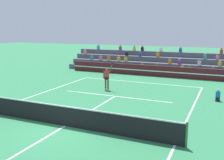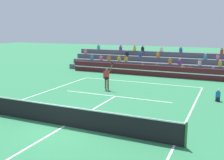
% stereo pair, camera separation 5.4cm
% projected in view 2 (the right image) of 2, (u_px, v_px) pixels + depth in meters
% --- Properties ---
extents(ground_plane, '(120.00, 120.00, 0.00)m').
position_uv_depth(ground_plane, '(65.00, 126.00, 13.22)').
color(ground_plane, '#2D7A4C').
extents(court_lines, '(11.10, 23.90, 0.01)m').
position_uv_depth(court_lines, '(65.00, 126.00, 13.22)').
color(court_lines, white).
rests_on(court_lines, ground).
extents(tennis_net, '(12.00, 0.10, 1.10)m').
position_uv_depth(tennis_net, '(64.00, 116.00, 13.11)').
color(tennis_net, '#2D6B38').
rests_on(tennis_net, ground).
extents(sponsor_banner_wall, '(18.00, 0.26, 1.10)m').
position_uv_depth(sponsor_banner_wall, '(150.00, 71.00, 26.97)').
color(sponsor_banner_wall, '#51191E').
rests_on(sponsor_banner_wall, ground).
extents(bleacher_stand, '(20.70, 3.80, 2.83)m').
position_uv_depth(bleacher_stand, '(158.00, 64.00, 29.75)').
color(bleacher_stand, '#4C515B').
rests_on(bleacher_stand, ground).
extents(ball_kid_courtside, '(0.30, 0.36, 0.84)m').
position_uv_depth(ball_kid_courtside, '(218.00, 96.00, 17.65)').
color(ball_kid_courtside, black).
rests_on(ball_kid_courtside, ground).
extents(tennis_player, '(0.98, 0.32, 2.49)m').
position_uv_depth(tennis_player, '(107.00, 78.00, 20.76)').
color(tennis_player, brown).
rests_on(tennis_player, ground).
extents(tennis_ball, '(0.07, 0.07, 0.07)m').
position_uv_depth(tennis_ball, '(150.00, 92.00, 20.07)').
color(tennis_ball, '#C6DB33').
rests_on(tennis_ball, ground).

